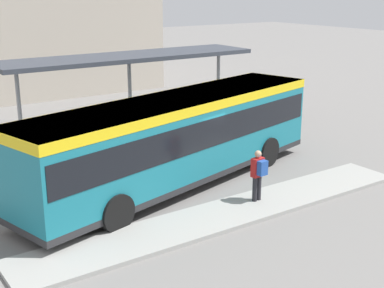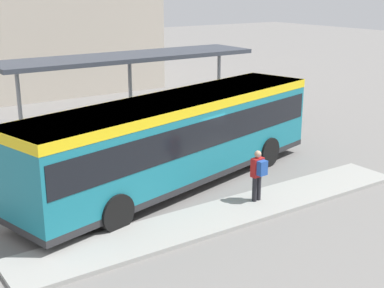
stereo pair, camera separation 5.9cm
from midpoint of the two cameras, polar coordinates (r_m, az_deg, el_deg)
ground_plane at (r=17.97m, az=-1.46°, el=-4.38°), size 120.00×120.00×0.00m
curb_island at (r=15.70m, az=4.06°, el=-7.39°), size 12.89×1.80×0.12m
city_bus at (r=17.43m, az=-1.48°, el=0.98°), size 12.07×5.26×2.96m
pedestrian_waiting at (r=16.17m, az=7.18°, el=-3.04°), size 0.40×0.43×1.59m
bicycle_orange at (r=26.90m, az=10.60°, el=3.23°), size 0.48×1.59×0.69m
bicycle_blue at (r=27.54m, az=9.68°, el=3.60°), size 0.48×1.62×0.70m
bicycle_black at (r=28.04m, az=8.50°, el=3.96°), size 0.48×1.81×0.78m
station_shelter at (r=23.25m, az=-6.63°, el=9.02°), size 11.35×2.70×3.58m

